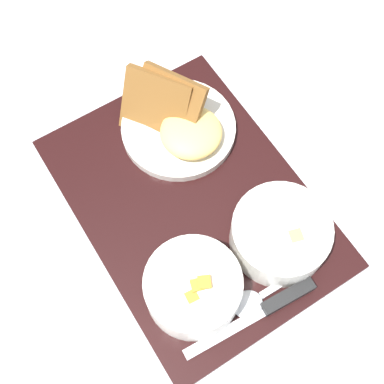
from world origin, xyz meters
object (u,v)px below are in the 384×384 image
bowl_salad (193,287)px  knife (277,303)px  spoon (261,296)px  bowl_soup (280,233)px  plate_main (177,123)px

bowl_salad → knife: size_ratio=0.65×
bowl_salad → spoon: size_ratio=0.96×
bowl_soup → spoon: (-0.04, 0.07, -0.03)m
plate_main → spoon: plate_main is taller
bowl_soup → bowl_salad: bearing=83.3°
bowl_soup → knife: bearing=136.4°
plate_main → spoon: (-0.27, 0.07, -0.02)m
bowl_salad → bowl_soup: bowl_salad is taller
bowl_salad → plate_main: plate_main is taller
knife → bowl_soup: bearing=-123.3°
plate_main → spoon: 0.28m
knife → spoon: knife is taller
spoon → plate_main: bearing=-97.0°
bowl_soup → plate_main: plate_main is taller
plate_main → spoon: bearing=165.0°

